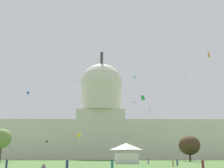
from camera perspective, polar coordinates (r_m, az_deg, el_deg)
name	(u,v)px	position (r m, az deg, el deg)	size (l,w,h in m)	color
capitol_building	(101,125)	(174.08, -2.25, -8.32)	(146.79, 26.66, 68.41)	beige
event_tent	(126,153)	(83.91, 2.94, -13.93)	(7.09, 5.83, 5.87)	white
tree_east_far	(189,145)	(123.26, 15.49, -11.94)	(10.81, 11.35, 10.52)	#42301E
tree_west_far	(2,138)	(111.81, -21.55, -10.29)	(9.27, 9.48, 11.90)	brown
person_tan_lawn_far_right	(173,163)	(62.25, 12.34, -15.48)	(0.39, 0.39, 1.60)	tan
person_navy_edge_east	(7,164)	(54.94, -20.71, -15.02)	(0.47, 0.47, 1.71)	navy
person_white_front_left	(198,161)	(84.90, 17.10, -14.84)	(0.52, 0.52, 1.56)	silver
person_teal_near_tent	(112,166)	(41.79, 0.03, -16.38)	(0.51, 0.51, 1.72)	#1E757A
person_navy_mid_center	(67,165)	(47.66, -9.15, -15.94)	(0.48, 0.48, 1.79)	navy
person_purple_deep_crowd	(148,161)	(79.99, 7.40, -15.37)	(0.34, 0.34, 1.57)	#703D93
person_maroon_back_center	(203,165)	(51.10, 18.05, -15.38)	(0.55, 0.55, 1.68)	maroon
person_denim_mid_left	(177,163)	(68.53, 13.16, -15.32)	(0.62, 0.62, 1.59)	#3D5684
kite_yellow_low	(79,135)	(88.51, -6.72, -10.27)	(1.15, 1.09, 3.79)	yellow
kite_violet_high	(185,72)	(150.13, 14.57, 2.35)	(0.54, 0.67, 3.96)	purple
kite_blue_mid	(28,93)	(119.78, -16.78, -1.75)	(1.21, 1.18, 3.95)	blue
kite_lime_mid	(150,110)	(146.62, 7.69, -5.19)	(0.79, 0.98, 3.79)	#8CD133
kite_white_high	(77,81)	(158.07, -7.07, 0.61)	(1.52, 1.54, 3.34)	white
kite_black_low	(47,141)	(151.05, -13.13, -11.35)	(1.20, 1.23, 1.20)	black
kite_cyan_high	(134,78)	(147.37, 4.60, 1.25)	(0.98, 0.54, 4.20)	#33BCDB
kite_red_mid	(134,104)	(148.92, 4.48, -4.03)	(1.41, 0.98, 3.39)	red
kite_green_low	(143,98)	(78.19, 6.31, -2.82)	(1.21, 0.16, 1.56)	green
kite_orange_mid	(209,55)	(77.38, 19.14, 5.60)	(0.36, 0.82, 1.52)	orange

